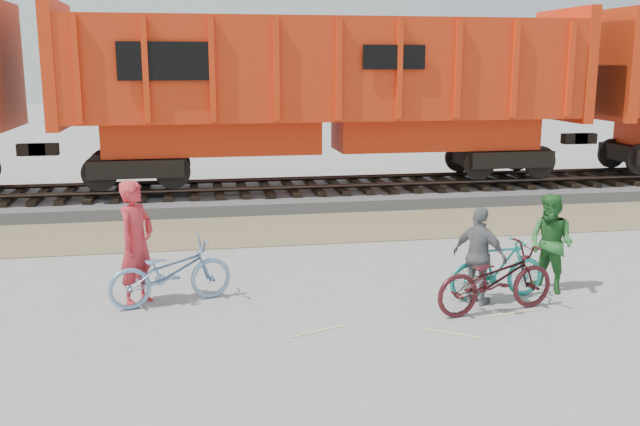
# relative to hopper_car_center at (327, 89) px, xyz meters

# --- Properties ---
(ground) EXTENTS (120.00, 120.00, 0.00)m
(ground) POSITION_rel_hopper_car_center_xyz_m (-1.02, -9.00, -3.01)
(ground) COLOR #9E9E99
(ground) RESTS_ON ground
(gravel_strip) EXTENTS (120.00, 3.00, 0.02)m
(gravel_strip) POSITION_rel_hopper_car_center_xyz_m (-1.02, -3.50, -3.00)
(gravel_strip) COLOR #897955
(gravel_strip) RESTS_ON ground
(ballast_bed) EXTENTS (120.00, 4.00, 0.30)m
(ballast_bed) POSITION_rel_hopper_car_center_xyz_m (-1.02, 0.00, -2.86)
(ballast_bed) COLOR slate
(ballast_bed) RESTS_ON ground
(track) EXTENTS (120.00, 2.60, 0.24)m
(track) POSITION_rel_hopper_car_center_xyz_m (-1.02, 0.00, -2.53)
(track) COLOR black
(track) RESTS_ON ballast_bed
(hopper_car_center) EXTENTS (14.00, 3.13, 4.65)m
(hopper_car_center) POSITION_rel_hopper_car_center_xyz_m (0.00, 0.00, 0.00)
(hopper_car_center) COLOR black
(hopper_car_center) RESTS_ON track
(bicycle_blue) EXTENTS (2.05, 1.18, 1.02)m
(bicycle_blue) POSITION_rel_hopper_car_center_xyz_m (-4.05, -8.20, -2.50)
(bicycle_blue) COLOR #799EC7
(bicycle_blue) RESTS_ON ground
(bicycle_teal) EXTENTS (1.69, 0.64, 0.99)m
(bicycle_teal) POSITION_rel_hopper_car_center_xyz_m (1.05, -8.89, -2.51)
(bicycle_teal) COLOR teal
(bicycle_teal) RESTS_ON ground
(bicycle_maroon) EXTENTS (2.06, 1.03, 1.04)m
(bicycle_maroon) POSITION_rel_hopper_car_center_xyz_m (0.76, -9.48, -2.49)
(bicycle_maroon) COLOR #451519
(bicycle_maroon) RESTS_ON ground
(person_solo) EXTENTS (0.77, 0.85, 1.95)m
(person_solo) POSITION_rel_hopper_car_center_xyz_m (-4.55, -8.10, -2.03)
(person_solo) COLOR red
(person_solo) RESTS_ON ground
(person_man) EXTENTS (0.92, 0.99, 1.62)m
(person_man) POSITION_rel_hopper_car_center_xyz_m (2.05, -8.69, -2.19)
(person_man) COLOR #2A6C2C
(person_man) RESTS_ON ground
(person_woman) EXTENTS (0.85, 0.94, 1.54)m
(person_woman) POSITION_rel_hopper_car_center_xyz_m (0.66, -9.08, -2.24)
(person_woman) COLOR slate
(person_woman) RESTS_ON ground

